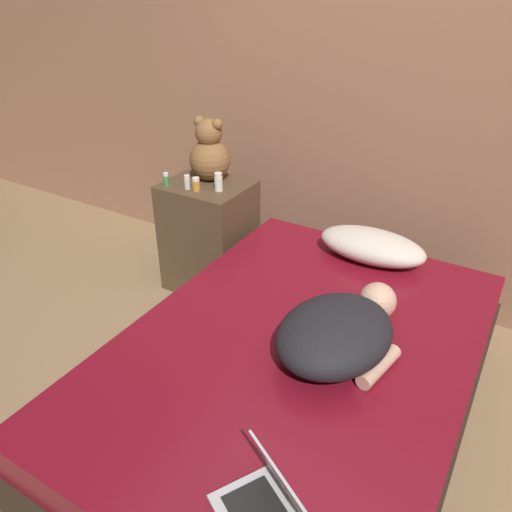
% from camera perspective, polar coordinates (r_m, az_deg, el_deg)
% --- Properties ---
extents(ground_plane, '(12.00, 12.00, 0.00)m').
position_cam_1_polar(ground_plane, '(2.39, 4.29, -18.34)').
color(ground_plane, '#937551').
extents(wall_back, '(8.00, 0.06, 2.60)m').
position_cam_1_polar(wall_back, '(2.83, 17.71, 18.88)').
color(wall_back, '#996B51').
rests_on(wall_back, ground_plane).
extents(bed, '(1.35, 1.96, 0.47)m').
position_cam_1_polar(bed, '(2.22, 4.51, -14.38)').
color(bed, '#2D2319').
rests_on(bed, ground_plane).
extents(nightstand, '(0.49, 0.42, 0.69)m').
position_cam_1_polar(nightstand, '(3.10, -5.36, 2.26)').
color(nightstand, brown).
rests_on(nightstand, ground_plane).
extents(pillow, '(0.56, 0.29, 0.16)m').
position_cam_1_polar(pillow, '(2.64, 13.11, 1.14)').
color(pillow, beige).
rests_on(pillow, bed).
extents(person_lying, '(0.50, 0.70, 0.21)m').
position_cam_1_polar(person_lying, '(1.98, 9.54, -8.46)').
color(person_lying, black).
rests_on(person_lying, bed).
extents(laptop, '(0.36, 0.33, 0.21)m').
position_cam_1_polar(laptop, '(1.51, 1.86, -27.02)').
color(laptop, silver).
rests_on(laptop, bed).
extents(teddy_bear, '(0.24, 0.24, 0.37)m').
position_cam_1_polar(teddy_bear, '(2.96, -5.32, 11.61)').
color(teddy_bear, brown).
rests_on(teddy_bear, nightstand).
extents(bottle_clear, '(0.03, 0.03, 0.08)m').
position_cam_1_polar(bottle_clear, '(2.88, -7.87, 8.36)').
color(bottle_clear, silver).
rests_on(bottle_clear, nightstand).
extents(bottle_green, '(0.03, 0.03, 0.08)m').
position_cam_1_polar(bottle_green, '(2.94, -10.22, 8.61)').
color(bottle_green, '#3D8E4C').
rests_on(bottle_green, nightstand).
extents(bottle_amber, '(0.04, 0.04, 0.08)m').
position_cam_1_polar(bottle_amber, '(2.85, -6.87, 8.14)').
color(bottle_amber, gold).
rests_on(bottle_amber, nightstand).
extents(bottle_white, '(0.05, 0.05, 0.10)m').
position_cam_1_polar(bottle_white, '(2.83, -4.31, 8.43)').
color(bottle_white, white).
rests_on(bottle_white, nightstand).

